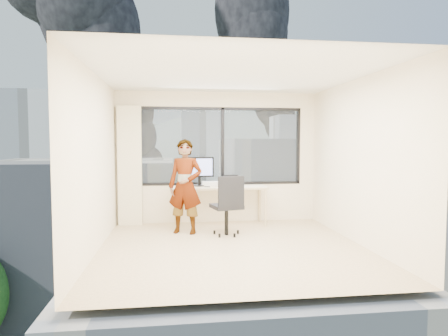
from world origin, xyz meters
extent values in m
cube|color=beige|center=(0.00, 0.00, 0.00)|extent=(4.00, 4.00, 0.01)
cube|color=white|center=(0.00, 0.00, 2.60)|extent=(4.00, 4.00, 0.01)
cube|color=beige|center=(0.00, -2.00, 1.30)|extent=(4.00, 0.01, 2.60)
cube|color=beige|center=(-2.00, 0.00, 1.30)|extent=(0.01, 4.00, 2.60)
cube|color=beige|center=(2.00, 0.00, 1.30)|extent=(0.01, 4.00, 2.60)
cube|color=#F7E9C1|center=(-1.72, 1.88, 1.15)|extent=(0.45, 0.14, 2.30)
cube|color=beige|center=(0.00, 1.66, 0.38)|extent=(1.80, 0.60, 0.75)
imported|color=#2D2D33|center=(-0.68, 1.05, 0.83)|extent=(0.70, 0.57, 1.66)
cube|color=white|center=(-0.16, 1.87, 0.79)|extent=(0.35, 0.30, 0.08)
cube|color=black|center=(-0.25, 1.59, 0.76)|extent=(0.11, 0.08, 0.01)
cylinder|color=black|center=(0.07, 1.56, 0.80)|extent=(0.08, 0.08, 0.09)
ellipsoid|color=#0C4D44|center=(0.21, 1.84, 0.84)|extent=(0.26, 0.19, 0.18)
cube|color=#515B3D|center=(0.00, 120.00, -14.00)|extent=(400.00, 400.00, 0.04)
cube|color=beige|center=(-9.00, 30.00, -7.00)|extent=(16.00, 12.00, 14.00)
cube|color=white|center=(12.00, 38.00, -6.00)|extent=(14.00, 13.00, 16.00)
cube|color=silver|center=(-35.00, 95.00, 0.00)|extent=(14.00, 14.00, 28.00)
cube|color=silver|center=(8.00, 120.00, 1.00)|extent=(13.00, 13.00, 30.00)
cube|color=silver|center=(45.00, 140.00, -1.00)|extent=(15.00, 15.00, 26.00)
cube|color=silver|center=(-60.00, 150.00, -3.00)|extent=(16.00, 14.00, 22.00)
ellipsoid|color=slate|center=(-120.00, 320.00, -14.00)|extent=(288.00, 216.00, 90.00)
ellipsoid|color=slate|center=(100.00, 320.00, -14.00)|extent=(300.00, 220.00, 96.00)
camera|label=1|loc=(-0.87, -5.72, 1.59)|focal=30.95mm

